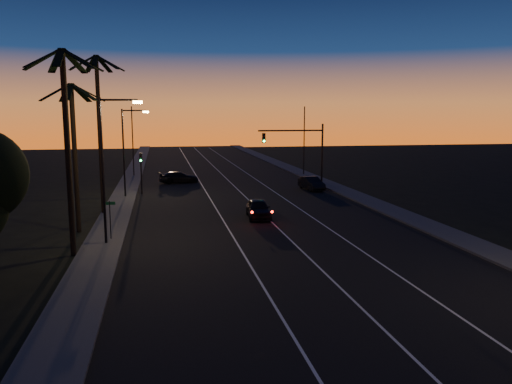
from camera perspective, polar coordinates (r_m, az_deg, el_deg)
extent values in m
cube|color=black|center=(42.58, -0.47, -1.94)|extent=(20.00, 170.00, 0.01)
cube|color=#3C3C39|center=(42.05, -15.67, -2.31)|extent=(2.40, 170.00, 0.16)
cube|color=#3C3C39|center=(45.90, 13.42, -1.30)|extent=(2.40, 170.00, 0.16)
cube|color=silver|center=(42.15, -4.48, -2.07)|extent=(0.12, 160.00, 0.01)
cube|color=silver|center=(42.67, 0.19, -1.90)|extent=(0.12, 160.00, 0.01)
cube|color=silver|center=(43.47, 4.73, -1.73)|extent=(0.12, 160.00, 0.01)
cylinder|color=black|center=(29.65, -20.70, 3.94)|extent=(0.32, 0.32, 11.50)
cube|color=black|center=(29.81, -19.17, 14.04)|extent=(2.18, 0.92, 1.18)
cube|color=black|center=(30.59, -20.11, 13.85)|extent=(1.25, 2.12, 1.18)
cube|color=black|center=(30.72, -21.85, 13.73)|extent=(1.34, 2.09, 1.18)
cube|color=black|center=(30.11, -23.19, 13.77)|extent=(2.18, 0.82, 1.18)
cube|color=black|center=(29.19, -23.11, 13.95)|extent=(1.90, 1.69, 1.18)
cube|color=black|center=(28.67, -21.59, 14.14)|extent=(0.45, 2.16, 1.18)
cube|color=black|center=(28.95, -19.79, 14.18)|extent=(1.95, 1.61, 1.18)
cylinder|color=black|center=(35.71, -19.98, 3.52)|extent=(0.32, 0.32, 10.00)
cube|color=black|center=(35.72, -18.64, 10.72)|extent=(2.18, 0.92, 1.18)
cube|color=black|center=(36.50, -19.43, 10.63)|extent=(1.25, 2.12, 1.18)
cube|color=black|center=(36.62, -20.88, 10.55)|extent=(1.34, 2.09, 1.18)
cube|color=black|center=(36.00, -21.96, 10.53)|extent=(2.18, 0.82, 1.18)
cube|color=black|center=(35.08, -21.87, 10.59)|extent=(1.90, 1.69, 1.18)
cube|color=black|center=(34.56, -20.60, 10.70)|extent=(0.45, 2.16, 1.18)
cube|color=black|center=(34.86, -19.14, 10.75)|extent=(1.95, 1.61, 1.18)
cylinder|color=black|center=(41.43, -17.41, 6.05)|extent=(0.32, 0.32, 12.50)
cube|color=black|center=(41.74, -16.30, 13.94)|extent=(2.18, 0.92, 1.18)
cube|color=black|center=(42.49, -17.03, 13.81)|extent=(1.25, 2.12, 1.18)
cube|color=black|center=(42.57, -18.30, 13.75)|extent=(1.34, 2.09, 1.18)
cube|color=black|center=(41.92, -19.20, 13.79)|extent=(2.18, 0.82, 1.18)
cube|color=black|center=(41.01, -19.06, 13.91)|extent=(1.90, 1.69, 1.18)
cube|color=black|center=(40.53, -17.92, 14.03)|extent=(0.45, 2.16, 1.18)
cube|color=black|center=(40.86, -16.68, 14.04)|extent=(1.95, 1.61, 1.18)
cylinder|color=black|center=(31.52, -17.10, 2.10)|extent=(0.16, 0.16, 9.00)
cylinder|color=black|center=(31.23, -15.43, 10.11)|extent=(2.20, 0.12, 0.12)
cube|color=#FFC266|center=(31.17, -13.37, 9.96)|extent=(0.55, 0.26, 0.16)
cylinder|color=black|center=(49.40, -14.89, 4.23)|extent=(0.16, 0.16, 8.50)
cylinder|color=black|center=(49.19, -13.79, 9.04)|extent=(2.20, 0.12, 0.12)
cube|color=#FFC266|center=(49.15, -12.49, 8.93)|extent=(0.55, 0.26, 0.16)
cylinder|color=black|center=(32.99, -16.32, -3.21)|extent=(0.06, 0.06, 2.60)
cube|color=#0B4520|center=(32.77, -16.40, -1.25)|extent=(0.70, 0.03, 0.20)
cylinder|color=black|center=(54.09, 7.56, 4.03)|extent=(0.20, 0.20, 7.00)
cylinder|color=black|center=(52.93, 3.99, 7.02)|extent=(7.00, 0.16, 0.16)
cube|color=black|center=(52.29, 0.89, 6.20)|extent=(0.32, 0.28, 1.00)
sphere|color=black|center=(52.11, 0.93, 6.54)|extent=(0.20, 0.20, 0.20)
sphere|color=black|center=(52.12, 0.93, 6.19)|extent=(0.20, 0.20, 0.20)
sphere|color=#14FF59|center=(52.14, 0.93, 5.84)|extent=(0.20, 0.20, 0.20)
cylinder|color=black|center=(51.51, -12.98, 2.08)|extent=(0.14, 0.14, 4.20)
cube|color=black|center=(51.35, -13.04, 3.85)|extent=(0.28, 0.25, 0.90)
sphere|color=black|center=(51.18, -13.06, 4.15)|extent=(0.18, 0.18, 0.18)
sphere|color=black|center=(51.20, -13.05, 3.83)|extent=(0.18, 0.18, 0.18)
sphere|color=#14FF59|center=(51.23, -13.04, 3.52)|extent=(0.18, 0.18, 0.18)
cylinder|color=black|center=(66.32, -13.91, 5.60)|extent=(0.14, 0.14, 9.00)
cylinder|color=black|center=(65.90, 5.52, 5.80)|extent=(0.14, 0.14, 9.00)
imported|color=black|center=(38.80, 0.27, -1.91)|extent=(2.09, 4.42, 1.46)
sphere|color=#FF0F05|center=(36.19, -0.45, -2.32)|extent=(0.18, 0.18, 0.18)
sphere|color=#FF0F05|center=(36.35, 1.84, -2.28)|extent=(0.18, 0.18, 0.18)
imported|color=black|center=(53.44, 6.36, 0.99)|extent=(1.97, 4.40, 1.40)
imported|color=black|center=(59.15, -8.82, 1.67)|extent=(4.92, 2.74, 1.35)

